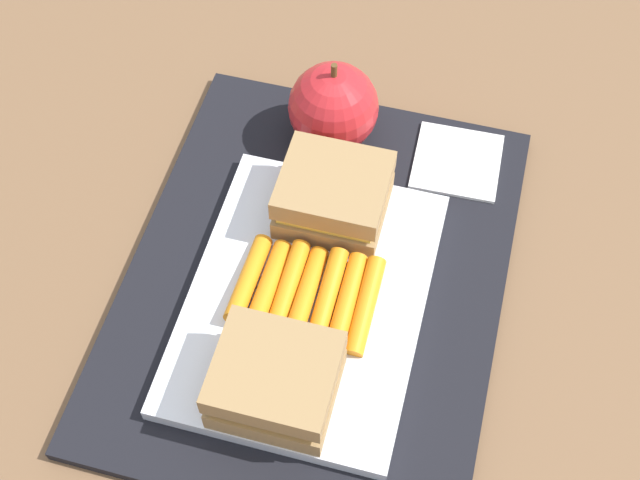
# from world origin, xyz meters

# --- Properties ---
(ground_plane) EXTENTS (2.40, 2.40, 0.00)m
(ground_plane) POSITION_xyz_m (0.00, 0.00, 0.00)
(ground_plane) COLOR brown
(lunchbag_mat) EXTENTS (0.36, 0.28, 0.01)m
(lunchbag_mat) POSITION_xyz_m (0.00, 0.00, 0.01)
(lunchbag_mat) COLOR black
(lunchbag_mat) RESTS_ON ground_plane
(food_tray) EXTENTS (0.23, 0.17, 0.01)m
(food_tray) POSITION_xyz_m (-0.03, 0.00, 0.02)
(food_tray) COLOR white
(food_tray) RESTS_ON lunchbag_mat
(sandwich_half_left) EXTENTS (0.07, 0.08, 0.04)m
(sandwich_half_left) POSITION_xyz_m (-0.10, 0.00, 0.04)
(sandwich_half_left) COLOR #9E7A4C
(sandwich_half_left) RESTS_ON food_tray
(sandwich_half_right) EXTENTS (0.07, 0.08, 0.04)m
(sandwich_half_right) POSITION_xyz_m (0.05, 0.00, 0.04)
(sandwich_half_right) COLOR #9E7A4C
(sandwich_half_right) RESTS_ON food_tray
(carrot_sticks_bundle) EXTENTS (0.08, 0.10, 0.02)m
(carrot_sticks_bundle) POSITION_xyz_m (-0.03, -0.00, 0.03)
(carrot_sticks_bundle) COLOR orange
(carrot_sticks_bundle) RESTS_ON food_tray
(apple) EXTENTS (0.07, 0.07, 0.08)m
(apple) POSITION_xyz_m (0.14, 0.02, 0.05)
(apple) COLOR red
(apple) RESTS_ON lunchbag_mat
(paper_napkin) EXTENTS (0.07, 0.07, 0.00)m
(paper_napkin) POSITION_xyz_m (0.14, -0.08, 0.01)
(paper_napkin) COLOR white
(paper_napkin) RESTS_ON lunchbag_mat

